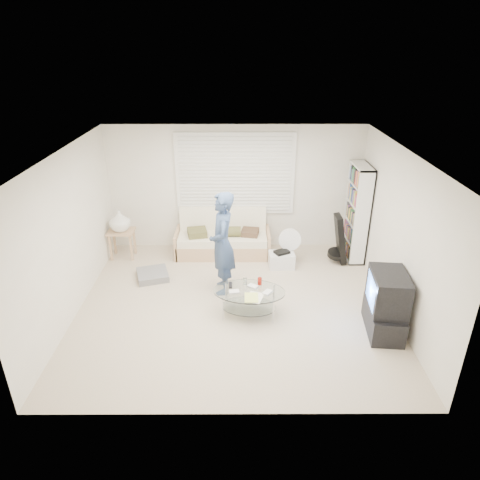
{
  "coord_description": "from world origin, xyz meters",
  "views": [
    {
      "loc": [
        0.07,
        -5.87,
        3.93
      ],
      "look_at": [
        0.09,
        0.3,
        1.03
      ],
      "focal_mm": 32.0,
      "sensor_mm": 36.0,
      "label": 1
    }
  ],
  "objects_px": {
    "futon_sofa": "(223,240)",
    "tv_unit": "(386,304)",
    "bookshelf": "(357,213)",
    "coffee_table": "(249,295)"
  },
  "relations": [
    {
      "from": "futon_sofa",
      "to": "tv_unit",
      "type": "xyz_separation_m",
      "value": [
        2.45,
        -2.54,
        0.16
      ]
    },
    {
      "from": "futon_sofa",
      "to": "bookshelf",
      "type": "distance_m",
      "value": 2.65
    },
    {
      "from": "bookshelf",
      "to": "coffee_table",
      "type": "distance_m",
      "value": 2.92
    },
    {
      "from": "bookshelf",
      "to": "tv_unit",
      "type": "relative_size",
      "value": 1.95
    },
    {
      "from": "futon_sofa",
      "to": "bookshelf",
      "type": "xyz_separation_m",
      "value": [
        2.57,
        -0.15,
        0.63
      ]
    },
    {
      "from": "futon_sofa",
      "to": "coffee_table",
      "type": "relative_size",
      "value": 1.57
    },
    {
      "from": "futon_sofa",
      "to": "tv_unit",
      "type": "distance_m",
      "value": 3.53
    },
    {
      "from": "futon_sofa",
      "to": "coffee_table",
      "type": "distance_m",
      "value": 2.16
    },
    {
      "from": "bookshelf",
      "to": "tv_unit",
      "type": "height_order",
      "value": "bookshelf"
    },
    {
      "from": "tv_unit",
      "to": "coffee_table",
      "type": "distance_m",
      "value": 2.02
    }
  ]
}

